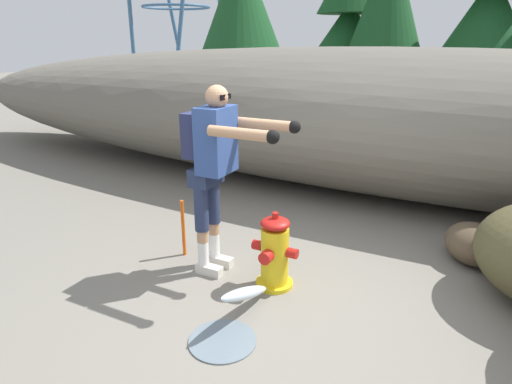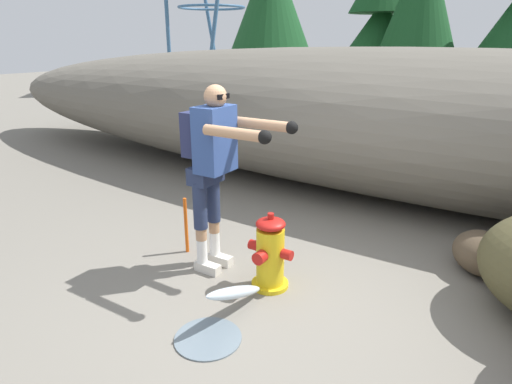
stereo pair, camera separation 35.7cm
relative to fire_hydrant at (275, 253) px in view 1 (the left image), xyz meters
The scene contains 9 objects.
ground_plane 0.39m from the fire_hydrant, 45.25° to the right, with size 56.00×56.00×0.04m, color slate.
dirt_embankment 3.34m from the fire_hydrant, 87.73° to the left, with size 17.64×3.20×2.03m, color #666056.
fire_hydrant is the anchor object (origin of this frame).
hydrant_water_jet 0.65m from the fire_hydrant, 90.00° to the right, with size 0.51×0.99×0.41m.
utility_worker 1.00m from the fire_hydrant, behind, with size 0.98×0.55×1.76m.
boulder_small 2.05m from the fire_hydrant, 40.61° to the left, with size 0.63×0.52×0.40m, color #4F402F.
pine_tree_left 10.25m from the fire_hydrant, 103.63° to the left, with size 2.88×2.88×4.59m.
pine_tree_right 9.69m from the fire_hydrant, 82.92° to the left, with size 2.76×2.76×5.22m.
survey_stake 1.09m from the fire_hydrant, behind, with size 0.04×0.04×0.60m, color #E55914.
Camera 1 is at (1.34, -2.99, 2.12)m, focal length 30.42 mm.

